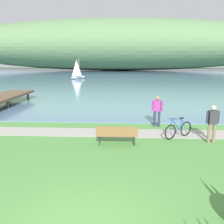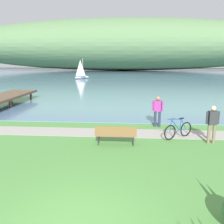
{
  "view_description": "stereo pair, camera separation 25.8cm",
  "coord_description": "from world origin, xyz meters",
  "px_view_note": "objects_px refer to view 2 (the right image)",
  "views": [
    {
      "loc": [
        0.95,
        -4.71,
        3.71
      ],
      "look_at": [
        0.25,
        7.76,
        1.0
      ],
      "focal_mm": 39.42,
      "sensor_mm": 36.0,
      "label": 1
    },
    {
      "loc": [
        1.2,
        -4.69,
        3.71
      ],
      "look_at": [
        0.25,
        7.76,
        1.0
      ],
      "focal_mm": 39.42,
      "sensor_mm": 36.0,
      "label": 2
    }
  ],
  "objects_px": {
    "park_bench_near_camera": "(116,134)",
    "person_at_shoreline": "(158,110)",
    "sailboat_mid_bay": "(81,69)",
    "bicycle_leaning_near_bench": "(178,130)",
    "person_on_the_grass": "(212,122)"
  },
  "relations": [
    {
      "from": "person_at_shoreline",
      "to": "sailboat_mid_bay",
      "type": "distance_m",
      "value": 34.07
    },
    {
      "from": "sailboat_mid_bay",
      "to": "park_bench_near_camera",
      "type": "bearing_deg",
      "value": -76.18
    },
    {
      "from": "park_bench_near_camera",
      "to": "person_at_shoreline",
      "type": "xyz_separation_m",
      "value": [
        2.11,
        3.17,
        0.46
      ]
    },
    {
      "from": "sailboat_mid_bay",
      "to": "person_on_the_grass",
      "type": "bearing_deg",
      "value": -69.62
    },
    {
      "from": "person_at_shoreline",
      "to": "sailboat_mid_bay",
      "type": "bearing_deg",
      "value": 108.55
    },
    {
      "from": "park_bench_near_camera",
      "to": "person_at_shoreline",
      "type": "bearing_deg",
      "value": 56.31
    },
    {
      "from": "bicycle_leaning_near_bench",
      "to": "person_at_shoreline",
      "type": "xyz_separation_m",
      "value": [
        -0.78,
        1.95,
        0.58
      ]
    },
    {
      "from": "bicycle_leaning_near_bench",
      "to": "park_bench_near_camera",
      "type": "bearing_deg",
      "value": -157.22
    },
    {
      "from": "bicycle_leaning_near_bench",
      "to": "person_on_the_grass",
      "type": "relative_size",
      "value": 0.86
    },
    {
      "from": "bicycle_leaning_near_bench",
      "to": "person_at_shoreline",
      "type": "relative_size",
      "value": 0.86
    },
    {
      "from": "park_bench_near_camera",
      "to": "bicycle_leaning_near_bench",
      "type": "xyz_separation_m",
      "value": [
        2.89,
        1.22,
        -0.12
      ]
    },
    {
      "from": "park_bench_near_camera",
      "to": "bicycle_leaning_near_bench",
      "type": "relative_size",
      "value": 1.22
    },
    {
      "from": "person_on_the_grass",
      "to": "bicycle_leaning_near_bench",
      "type": "bearing_deg",
      "value": 154.49
    },
    {
      "from": "park_bench_near_camera",
      "to": "sailboat_mid_bay",
      "type": "height_order",
      "value": "sailboat_mid_bay"
    },
    {
      "from": "bicycle_leaning_near_bench",
      "to": "person_on_the_grass",
      "type": "bearing_deg",
      "value": -25.51
    }
  ]
}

